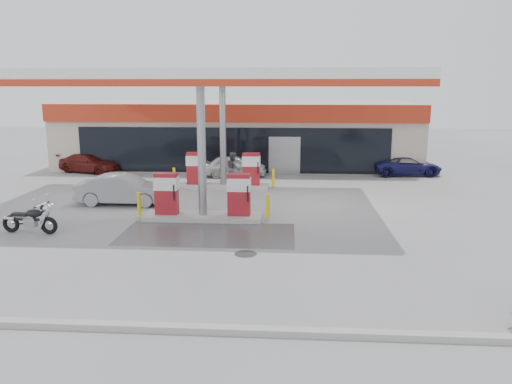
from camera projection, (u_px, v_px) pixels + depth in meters
ground at (193, 234)px, 17.29m from camera, size 90.00×90.00×0.00m
wet_patch at (208, 234)px, 17.26m from camera, size 6.00×3.00×0.00m
drain_cover at (246, 254)px, 15.20m from camera, size 0.70×0.70×0.01m
kerb at (130, 327)px, 10.44m from camera, size 28.00×0.25×0.15m
store_building at (239, 133)px, 32.42m from camera, size 22.00×8.22×4.00m
canopy at (213, 80)px, 21.07m from camera, size 16.00×10.02×5.51m
pump_island_near at (203, 201)px, 19.09m from camera, size 5.14×1.30×1.78m
pump_island_far at (223, 174)px, 24.95m from camera, size 5.14×1.30×1.78m
parked_motorcycle at (30, 220)px, 17.24m from camera, size 2.06×0.79×1.06m
sedan_white at (234, 166)px, 28.08m from camera, size 3.70×1.70×1.23m
attendant at (233, 168)px, 25.87m from camera, size 0.87×0.98×1.67m
hatchback_silver at (123, 189)px, 21.51m from camera, size 3.97×1.40×1.31m
parked_car_left at (90, 163)px, 29.45m from camera, size 4.11×2.63×1.11m
parked_car_right at (406, 166)px, 28.58m from camera, size 4.07×2.18×1.09m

